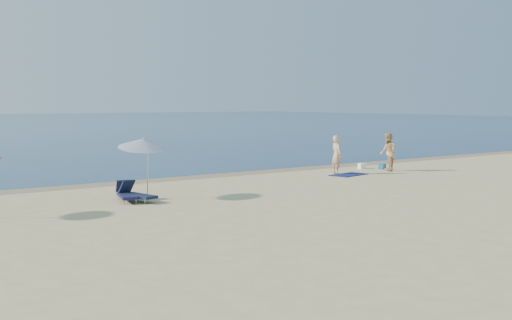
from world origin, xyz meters
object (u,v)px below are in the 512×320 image
(person_right, at_px, (388,152))
(umbrella_near, at_px, (143,143))
(person_left, at_px, (337,155))
(blue_cooler, at_px, (382,166))

(person_right, relative_size, umbrella_near, 0.82)
(person_left, distance_m, person_right, 3.14)
(blue_cooler, bearing_deg, umbrella_near, 168.53)
(person_right, xyz_separation_m, blue_cooler, (0.45, 0.80, -0.84))
(person_right, relative_size, blue_cooler, 4.91)
(person_left, relative_size, umbrella_near, 0.80)
(person_left, xyz_separation_m, blue_cooler, (3.55, 0.30, -0.81))
(person_left, height_order, umbrella_near, umbrella_near)
(person_left, bearing_deg, person_right, -88.07)
(person_left, distance_m, umbrella_near, 11.35)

